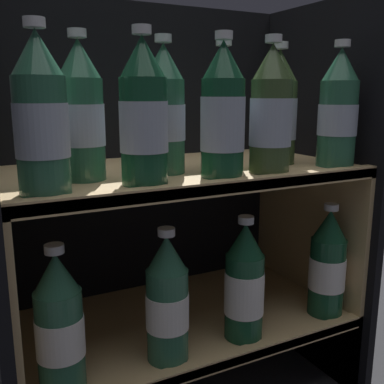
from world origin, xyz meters
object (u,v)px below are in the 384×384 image
bottle_upper_back_0 (81,115)px  bottle_upper_back_1 (164,113)px  bottle_upper_back_3 (278,111)px  bottle_lower_front_0 (60,326)px  bottle_upper_back_2 (223,112)px  bottle_upper_front_3 (271,114)px  bottle_lower_front_3 (327,265)px  bottle_upper_front_2 (223,115)px  bottle_lower_front_2 (244,285)px  bottle_upper_front_1 (144,116)px  bottle_lower_front_1 (167,302)px  bottle_upper_front_0 (41,119)px  bottle_upper_front_4 (338,111)px

bottle_upper_back_0 → bottle_upper_back_1: same height
bottle_upper_back_0 → bottle_upper_back_3: (0.42, 0.00, -0.00)m
bottle_upper_back_3 → bottle_lower_front_0: 0.60m
bottle_upper_back_1 → bottle_upper_back_2: size_ratio=1.00×
bottle_upper_front_3 → bottle_upper_back_0: size_ratio=1.00×
bottle_upper_back_2 → bottle_lower_front_3: size_ratio=1.00×
bottle_upper_front_3 → bottle_upper_front_2: bearing=180.0°
bottle_upper_back_1 → bottle_upper_back_3: (0.26, 0.00, -0.00)m
bottle_lower_front_2 → bottle_lower_front_3: bearing=-0.0°
bottle_upper_front_3 → bottle_upper_back_3: bearing=45.8°
bottle_upper_front_2 → bottle_upper_back_1: 0.11m
bottle_upper_back_0 → bottle_lower_front_3: bottle_upper_back_0 is taller
bottle_lower_front_3 → bottle_upper_front_1: bearing=180.0°
bottle_upper_front_1 → bottle_lower_front_1: bearing=0.0°
bottle_upper_front_0 → bottle_upper_front_1: (0.16, 0.00, -0.00)m
bottle_upper_back_2 → bottle_lower_front_0: 0.49m
bottle_upper_front_2 → bottle_upper_back_3: size_ratio=1.00×
bottle_upper_front_1 → bottle_upper_back_0: size_ratio=1.00×
bottle_upper_back_1 → bottle_upper_back_0: bearing=-180.0°
bottle_upper_back_0 → bottle_lower_front_2: 0.45m
bottle_upper_front_0 → bottle_upper_front_3: size_ratio=1.00×
bottle_upper_front_3 → bottle_upper_back_2: same height
bottle_upper_back_2 → bottle_upper_front_2: bearing=-121.2°
bottle_lower_front_2 → bottle_upper_back_3: bearing=33.0°
bottle_upper_front_1 → bottle_lower_front_2: (0.20, 0.00, -0.33)m
bottle_lower_front_0 → bottle_lower_front_2: (0.36, 0.00, -0.00)m
bottle_upper_front_0 → bottle_upper_front_4: size_ratio=1.00×
bottle_upper_front_2 → bottle_upper_front_4: (0.27, 0.00, 0.00)m
bottle_upper_front_4 → bottle_lower_front_1: (-0.38, 0.00, -0.33)m
bottle_upper_front_3 → bottle_lower_front_3: (0.17, 0.00, -0.33)m
bottle_upper_front_0 → bottle_lower_front_2: size_ratio=1.00×
bottle_lower_front_1 → bottle_upper_back_1: bearing=67.0°
bottle_upper_front_2 → bottle_lower_front_2: bearing=0.0°
bottle_upper_front_2 → bottle_upper_back_2: 0.10m
bottle_upper_back_1 → bottle_lower_front_0: bearing=-159.2°
bottle_lower_front_2 → bottle_lower_front_3: 0.22m
bottle_upper_back_2 → bottle_upper_back_1: bearing=180.0°
bottle_upper_front_3 → bottle_upper_front_1: bearing=180.0°
bottle_upper_front_1 → bottle_upper_front_3: size_ratio=1.00×
bottle_upper_back_3 → bottle_lower_front_0: bearing=-170.0°
bottle_upper_front_3 → bottle_upper_back_3: (0.08, 0.09, 0.00)m
bottle_upper_front_3 → bottle_upper_front_4: size_ratio=1.00×
bottle_upper_front_3 → bottle_upper_back_2: (-0.05, 0.09, 0.00)m
bottle_lower_front_0 → bottle_upper_back_1: bearing=20.8°
bottle_lower_front_2 → bottle_upper_front_3: bearing=-0.0°
bottle_upper_back_0 → bottle_lower_front_3: bearing=-9.8°
bottle_upper_front_3 → bottle_upper_back_3: 0.12m
bottle_upper_front_3 → bottle_upper_back_2: 0.10m
bottle_upper_back_3 → bottle_upper_front_0: bearing=-170.1°
bottle_upper_back_2 → bottle_lower_front_2: bottle_upper_back_2 is taller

